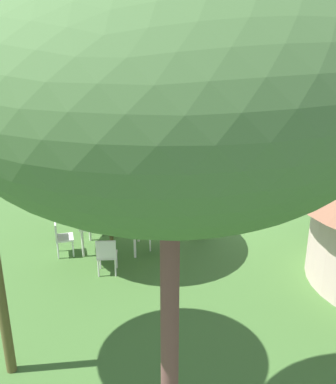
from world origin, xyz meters
The scene contains 13 objects.
ground_plane centered at (0.00, 0.00, 0.00)m, with size 36.00×36.00×0.00m, color #3E662D.
shade_umbrella centered at (2.41, 1.87, 2.74)m, with size 3.91×3.91×3.12m.
patio_dining_table centered at (2.41, 1.87, 0.66)m, with size 1.52×1.18×0.74m.
patio_chair_near_lawn centered at (2.51, 3.09, 0.52)m, with size 0.47×0.45×0.90m.
patio_chair_near_hut centered at (1.18, 1.93, 0.52)m, with size 0.44×0.46×0.90m.
patio_chair_west_end centered at (2.45, 0.64, 0.52)m, with size 0.45×0.43×0.90m.
patio_chair_east_end centered at (3.63, 2.03, 0.52)m, with size 0.48×0.49×0.90m.
guest_beside_umbrella centered at (1.94, 0.28, 0.94)m, with size 0.26×0.56×1.56m.
standing_watcher centered at (-2.22, -2.78, 1.02)m, with size 0.48×0.47×1.70m.
striped_lounge_chair centered at (-2.37, -0.31, 0.26)m, with size 0.77×0.93×0.65m.
zebra_nearest_camera centered at (1.97, -1.49, 1.06)m, with size 1.78×1.59×1.60m.
zebra_by_umbrella centered at (-0.07, 0.90, 0.97)m, with size 1.13×2.17×1.51m.
acacia_tree_behind_hut centered at (1.69, 8.15, 4.90)m, with size 3.87×3.87×6.08m.
Camera 1 is at (2.18, 12.28, 5.53)m, focal length 42.93 mm.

